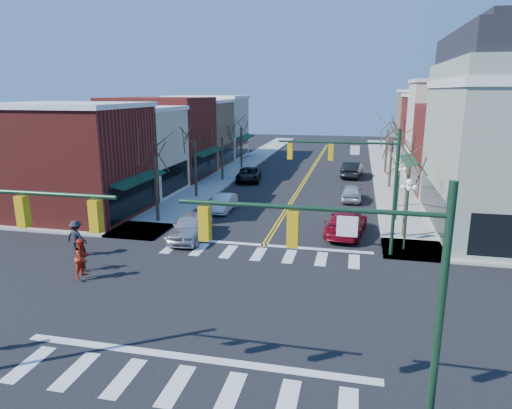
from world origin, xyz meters
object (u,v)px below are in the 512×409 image
Objects in this scene: car_right_far at (352,169)px; pedestrian_red_b at (83,258)px; pedestrian_dark_a at (82,254)px; lamppost_corner at (407,202)px; car_right_near at (346,223)px; car_left_far at (249,175)px; lamppost_midblock at (399,181)px; car_left_near at (191,226)px; pedestrian_dark_b at (76,237)px; car_left_mid at (223,203)px; car_right_mid at (352,192)px.

pedestrian_red_b is (-12.50, -31.35, 0.28)m from car_right_far.
lamppost_corner is at bearing 51.37° from pedestrian_dark_a.
car_left_far is at bearing -50.72° from car_right_near.
lamppost_midblock reaches higher than pedestrian_red_b.
car_left_near is at bearing -177.80° from lamppost_corner.
pedestrian_dark_b is at bearing 44.72° from pedestrian_red_b.
car_right_near is (10.46, -16.25, 0.10)m from car_left_far.
lamppost_midblock is at bearing -124.62° from car_right_near.
car_right_far is 32.04m from pedestrian_dark_b.
lamppost_corner is at bearing -61.51° from car_left_far.
car_left_far is at bearing 126.33° from lamppost_corner.
car_left_mid is at bearing 179.49° from lamppost_midblock.
pedestrian_red_b is 1.21× the size of pedestrian_dark_a.
car_left_mid is 13.88m from pedestrian_dark_a.
car_right_near reaches higher than car_left_mid.
lamppost_corner reaches higher than pedestrian_dark_b.
lamppost_corner reaches higher than car_right_mid.
car_left_mid is at bearing -109.19° from pedestrian_dark_b.
car_right_far reaches higher than car_left_mid.
car_right_mid reaches higher than car_left_mid.
pedestrian_red_b reaches higher than car_right_mid.
pedestrian_red_b is at bearing -102.22° from car_left_far.
pedestrian_dark_b reaches higher than car_right_near.
pedestrian_dark_b is (-18.20, -11.32, -1.84)m from lamppost_midblock.
lamppost_midblock is 1.08× the size of car_left_mid.
car_left_far reaches higher than car_left_mid.
lamppost_corner is at bearing 104.73° from car_right_far.
lamppost_corner is 18.92m from pedestrian_dark_b.
lamppost_midblock is 21.37m from pedestrian_dark_a.
car_right_near is (-3.40, 2.60, -2.16)m from lamppost_corner.
lamppost_midblock reaches higher than car_right_near.
car_left_near is (-13.00, -0.50, -2.14)m from lamppost_corner.
car_left_mid is at bearing 87.15° from car_left_near.
lamppost_midblock reaches higher than car_left_far.
lamppost_midblock is 21.43m from pedestrian_red_b.
pedestrian_dark_b is at bearing 49.51° from car_right_mid.
car_right_near is (9.60, -4.01, 0.15)m from car_left_mid.
car_left_near is 6.77m from pedestrian_dark_b.
car_right_near is 2.82× the size of pedestrian_red_b.
car_left_near is 2.48× the size of pedestrian_dark_b.
car_right_mid is at bearing 119.04° from lamppost_midblock.
lamppost_midblock is at bearing 25.45° from car_left_near.
car_left_near is 0.95× the size of car_left_far.
car_right_near is 2.86× the size of pedestrian_dark_b.
car_left_mid is 12.57m from pedestrian_dark_b.
car_right_mid is (-3.25, 12.36, -2.25)m from lamppost_corner.
pedestrian_dark_b is at bearing 158.15° from pedestrian_dark_a.
pedestrian_dark_a is (-16.62, -6.78, -2.00)m from lamppost_corner.
lamppost_corner is 2.23× the size of pedestrian_dark_b.
car_right_far reaches higher than car_left_far.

